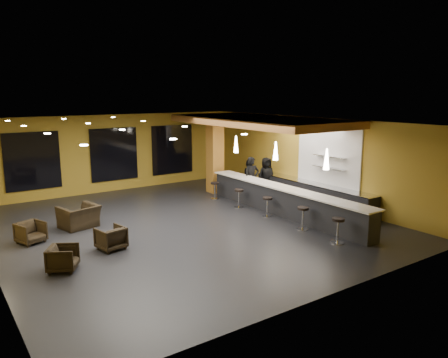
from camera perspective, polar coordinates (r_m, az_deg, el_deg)
floor at (r=15.23m, az=-5.15°, el=-6.14°), size 12.00×13.00×0.10m
ceiling at (r=14.56m, az=-5.41°, el=7.50°), size 12.00×13.00×0.10m
wall_back at (r=20.68m, az=-14.27°, el=3.31°), size 12.00×0.10×3.50m
wall_front at (r=9.78m, az=14.08°, el=-5.41°), size 12.00×0.10×3.50m
wall_right at (r=18.48m, az=11.29°, el=2.52°), size 0.10×13.00×3.50m
wood_soffit at (r=17.65m, az=4.46°, el=7.57°), size 3.60×8.00×0.28m
window_left at (r=19.65m, az=-23.73°, el=2.15°), size 2.20×0.06×2.40m
window_center at (r=20.58m, az=-14.15°, el=3.14°), size 2.20×0.06×2.40m
window_right at (r=21.80m, az=-6.75°, el=3.85°), size 2.20×0.06×2.40m
tile_backsplash at (r=17.70m, az=13.44°, el=2.87°), size 0.06×3.20×2.40m
bar_counter at (r=16.37m, az=7.77°, el=-2.95°), size 0.60×8.00×1.00m
bar_top at (r=16.25m, az=7.82°, el=-1.15°), size 0.78×8.10×0.05m
prep_counter at (r=18.10m, az=11.38°, el=-1.92°), size 0.70×6.00×0.86m
prep_top at (r=18.00m, az=11.44°, el=-0.51°), size 0.72×6.00×0.03m
wall_shelf_lower at (r=17.53m, az=13.56°, el=1.46°), size 0.30×1.50×0.03m
wall_shelf_upper at (r=17.46m, az=13.63°, el=2.92°), size 0.30×1.50×0.03m
column at (r=19.70m, az=-1.19°, el=3.28°), size 0.60×0.60×3.50m
pendant_0 at (r=14.63m, az=13.25°, el=2.54°), size 0.20×0.20×0.70m
pendant_1 at (r=16.39m, az=6.76°, el=3.68°), size 0.20×0.20×0.70m
pendant_2 at (r=18.32m, az=1.58°, el=4.56°), size 0.20×0.20×0.70m
staff_a at (r=18.49m, az=3.64°, el=0.08°), size 0.74×0.57×1.82m
staff_b at (r=19.39m, az=3.41°, el=0.24°), size 0.94×0.85×1.57m
staff_c at (r=19.45m, az=5.55°, el=0.39°), size 0.90×0.68×1.67m
armchair_a at (r=12.08m, az=-20.29°, el=-9.68°), size 0.97×0.96×0.65m
armchair_b at (r=13.20m, az=-14.56°, el=-7.47°), size 0.86×0.87×0.68m
armchair_c at (r=14.52m, az=-23.92°, el=-6.40°), size 0.92×0.94×0.66m
armchair_d at (r=15.52m, az=-18.41°, el=-4.69°), size 1.39×1.28×0.76m
bar_stool_0 at (r=13.64m, az=14.65°, el=-6.12°), size 0.40×0.40×0.79m
bar_stool_1 at (r=14.72m, az=10.27°, el=-4.69°), size 0.39×0.39×0.77m
bar_stool_2 at (r=16.06m, az=5.68°, el=-3.30°), size 0.37×0.37×0.73m
bar_stool_3 at (r=17.23m, az=1.96°, el=-2.22°), size 0.38×0.38×0.74m
bar_stool_4 at (r=18.59m, az=-1.21°, el=-1.23°), size 0.37×0.37×0.73m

